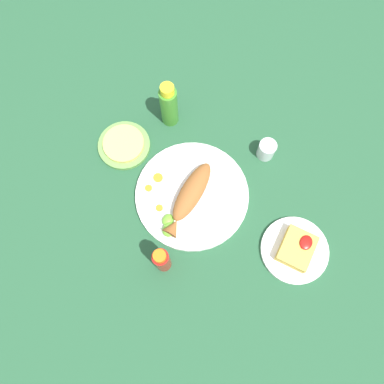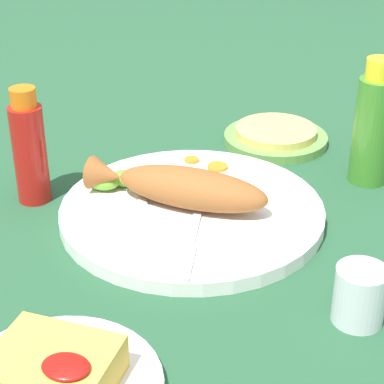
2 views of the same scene
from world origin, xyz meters
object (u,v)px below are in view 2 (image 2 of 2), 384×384
fork_near (191,241)px  tortilla_plate (275,139)px  main_plate (192,212)px  hot_sauce_bottle_red (29,149)px  hot_sauce_bottle_green (374,126)px  fried_fish (181,186)px  salt_cup (359,298)px  fork_far (152,236)px

fork_near → tortilla_plate: bearing=165.0°
main_plate → hot_sauce_bottle_red: bearing=-174.9°
hot_sauce_bottle_green → fork_near: bearing=-123.9°
hot_sauce_bottle_green → hot_sauce_bottle_red: bearing=-154.6°
fried_fish → fork_near: size_ratio=1.31×
salt_cup → fork_far: bearing=167.4°
main_plate → salt_cup: 0.27m
main_plate → hot_sauce_bottle_red: hot_sauce_bottle_red is taller
fried_fish → tortilla_plate: 0.27m
tortilla_plate → hot_sauce_bottle_green: bearing=-29.1°
hot_sauce_bottle_red → tortilla_plate: bearing=46.6°
fried_fish → tortilla_plate: (0.07, 0.26, -0.04)m
fork_near → fork_far: bearing=-96.2°
hot_sauce_bottle_red → salt_cup: 0.46m
fried_fish → hot_sauce_bottle_red: (-0.20, -0.02, 0.03)m
fork_near → tortilla_plate: (0.03, 0.35, -0.01)m
main_plate → hot_sauce_bottle_green: hot_sauce_bottle_green is taller
fork_far → main_plate: bearing=136.7°
hot_sauce_bottle_green → main_plate: bearing=-138.3°
main_plate → tortilla_plate: bearing=79.0°
salt_cup → tortilla_plate: bearing=113.3°
main_plate → fork_near: size_ratio=1.83×
fried_fish → salt_cup: bearing=-28.5°
fork_far → tortilla_plate: fork_far is taller
fried_fish → fork_far: 0.09m
main_plate → tortilla_plate: (0.05, 0.26, -0.00)m
fried_fish → hot_sauce_bottle_green: hot_sauce_bottle_green is taller
hot_sauce_bottle_green → salt_cup: 0.33m
main_plate → fork_near: (0.03, -0.08, 0.01)m
fork_far → fried_fish: bearing=146.3°
fried_fish → fork_far: (-0.01, -0.09, -0.02)m
fork_near → salt_cup: (0.20, -0.06, 0.01)m
fried_fish → hot_sauce_bottle_green: 0.28m
fork_far → tortilla_plate: (0.07, 0.35, -0.01)m
hot_sauce_bottle_red → fork_far: bearing=-18.8°
hot_sauce_bottle_red → fried_fish: bearing=5.6°
fried_fish → fork_near: (0.04, -0.08, -0.02)m
fried_fish → hot_sauce_bottle_red: bearing=-172.3°
fork_near → hot_sauce_bottle_green: (0.18, 0.26, 0.06)m
main_plate → tortilla_plate: 0.27m
fried_fish → salt_cup: size_ratio=3.93×
fork_near → hot_sauce_bottle_green: hot_sauce_bottle_green is taller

